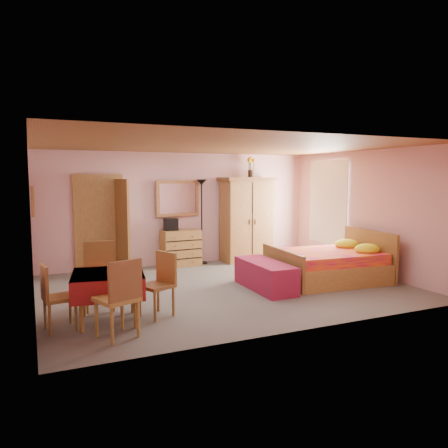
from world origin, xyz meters
name	(u,v)px	position (x,y,z in m)	size (l,w,h in m)	color
floor	(226,287)	(0.00, 0.00, 0.00)	(6.50, 6.50, 0.00)	#69645C
ceiling	(226,145)	(0.00, 0.00, 2.60)	(6.50, 6.50, 0.00)	brown
wall_back	(182,209)	(0.00, 2.50, 1.30)	(6.50, 0.10, 2.60)	#CA9292
wall_front	(305,234)	(0.00, -2.50, 1.30)	(6.50, 0.10, 2.60)	#CA9292
wall_left	(31,226)	(-3.25, 0.00, 1.30)	(0.10, 5.00, 2.60)	#CA9292
wall_right	(365,212)	(3.25, 0.00, 1.30)	(0.10, 5.00, 2.60)	#CA9292
doorway	(99,224)	(-1.90, 2.47, 1.02)	(1.06, 0.12, 2.15)	#9E6B35
window	(328,202)	(3.21, 1.20, 1.45)	(0.08, 1.40, 1.95)	white
picture_left	(32,201)	(-3.22, -0.60, 1.70)	(0.04, 0.32, 0.42)	orange
picture_back	(270,196)	(2.35, 2.47, 1.55)	(0.30, 0.04, 0.40)	#D8BF59
chest_of_drawers	(181,248)	(-0.12, 2.23, 0.42)	(0.88, 0.44, 0.83)	#A26F37
wall_mirror	(178,198)	(-0.12, 2.44, 1.55)	(1.05, 0.06, 0.83)	white
stereo	(171,224)	(-0.34, 2.27, 0.97)	(0.29, 0.21, 0.27)	black
floor_lamp	(202,222)	(0.42, 2.31, 0.99)	(0.25, 0.25, 1.99)	black
wardrobe	(246,219)	(1.53, 2.17, 1.02)	(1.30, 0.67, 2.03)	#9D6635
sunflower_vase	(251,167)	(1.69, 2.25, 2.28)	(0.20, 0.20, 0.49)	yellow
bed	(327,256)	(2.06, -0.32, 0.48)	(2.08, 1.64, 0.96)	#C2124C
bench	(265,275)	(0.61, -0.39, 0.25)	(0.56, 1.51, 0.50)	maroon
dining_table	(109,297)	(-2.30, -1.10, 0.35)	(0.96, 0.96, 0.71)	maroon
chair_south	(117,298)	(-2.30, -1.74, 0.51)	(0.46, 0.46, 1.02)	#B0823B
chair_north	(100,276)	(-2.32, -0.42, 0.52)	(0.47, 0.47, 1.04)	#9A6234
chair_west	(60,297)	(-2.95, -1.16, 0.45)	(0.41, 0.41, 0.90)	olive
chair_east	(156,285)	(-1.62, -1.13, 0.47)	(0.42, 0.42, 0.94)	brown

